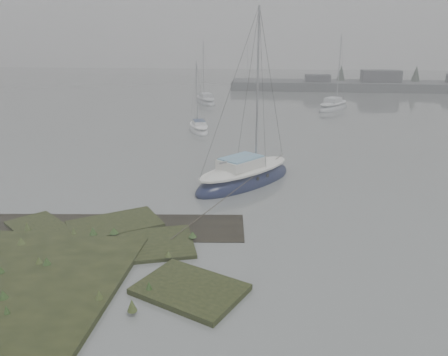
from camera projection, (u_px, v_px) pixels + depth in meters
ground at (242, 124)px, 43.84m from camera, size 160.00×160.00×0.00m
far_shoreline at (422, 86)px, 70.80m from camera, size 60.00×8.00×4.15m
sailboat_main at (244, 178)px, 26.01m from camera, size 6.71×7.57×10.80m
sailboat_white at (199, 129)px, 40.57m from camera, size 3.13×5.06×6.79m
sailboat_far_a at (205, 101)px, 57.69m from camera, size 4.25×6.43×8.65m
sailboat_far_b at (333, 107)px, 52.76m from camera, size 5.23×6.81×9.35m
sailboat_far_c at (250, 87)px, 75.00m from camera, size 5.56×4.76×7.84m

